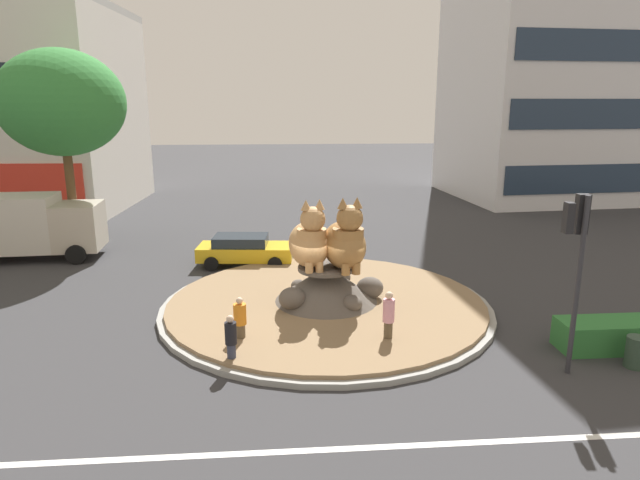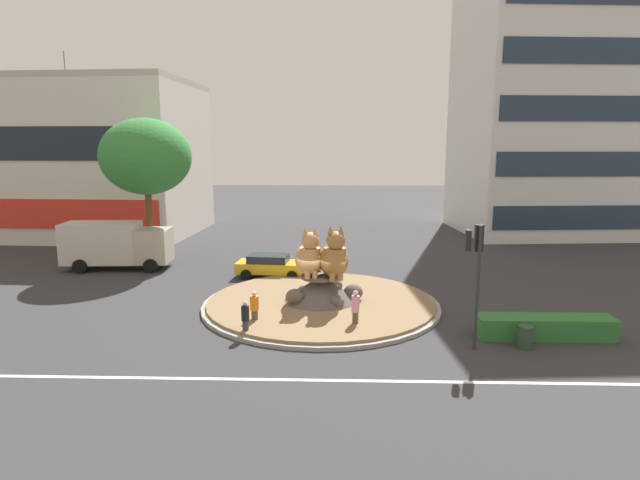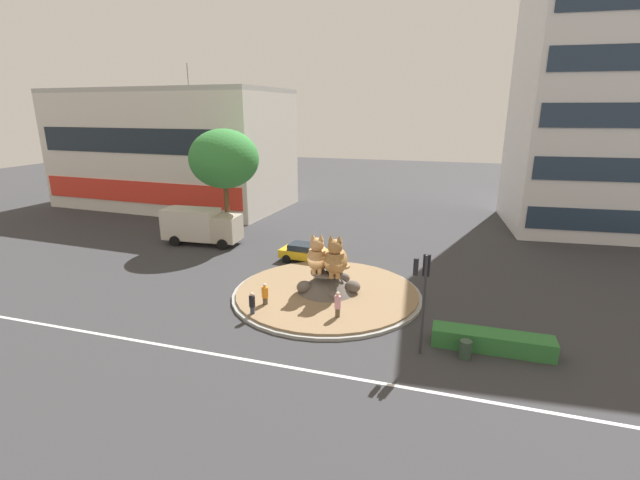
{
  "view_description": "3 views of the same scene",
  "coord_description": "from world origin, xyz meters",
  "px_view_note": "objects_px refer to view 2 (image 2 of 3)",
  "views": [
    {
      "loc": [
        -1.69,
        -18.67,
        7.24
      ],
      "look_at": [
        -0.19,
        0.33,
        2.47
      ],
      "focal_mm": 31.04,
      "sensor_mm": 36.0,
      "label": 1
    },
    {
      "loc": [
        0.69,
        -24.82,
        7.9
      ],
      "look_at": [
        -0.05,
        -0.12,
        3.38
      ],
      "focal_mm": 28.99,
      "sensor_mm": 36.0,
      "label": 2
    },
    {
      "loc": [
        7.12,
        -24.71,
        11.15
      ],
      "look_at": [
        -1.03,
        1.9,
        2.98
      ],
      "focal_mm": 24.85,
      "sensor_mm": 36.0,
      "label": 3
    }
  ],
  "objects_px": {
    "traffic_light_mast": "(476,259)",
    "sedan_on_far_lane": "(271,265)",
    "pedestrian_pink_shirt": "(355,309)",
    "delivery_box_truck": "(116,244)",
    "office_tower": "(563,63)",
    "shophouse_block": "(46,159)",
    "pedestrian_orange_shirt": "(254,308)",
    "pedestrian_black_shirt": "(245,318)",
    "broadleaf_tree_behind_island": "(146,157)",
    "cat_statue_tabby": "(334,258)",
    "litter_bin": "(525,337)",
    "cat_statue_calico": "(309,257)"
  },
  "relations": [
    {
      "from": "litter_bin",
      "to": "sedan_on_far_lane",
      "type": "bearing_deg",
      "value": 136.39
    },
    {
      "from": "pedestrian_black_shirt",
      "to": "litter_bin",
      "type": "xyz_separation_m",
      "value": [
        11.27,
        -0.84,
        -0.38
      ]
    },
    {
      "from": "sedan_on_far_lane",
      "to": "litter_bin",
      "type": "height_order",
      "value": "sedan_on_far_lane"
    },
    {
      "from": "traffic_light_mast",
      "to": "litter_bin",
      "type": "relative_size",
      "value": 5.48
    },
    {
      "from": "cat_statue_calico",
      "to": "shophouse_block",
      "type": "height_order",
      "value": "shophouse_block"
    },
    {
      "from": "office_tower",
      "to": "pedestrian_pink_shirt",
      "type": "distance_m",
      "value": 35.83
    },
    {
      "from": "delivery_box_truck",
      "to": "office_tower",
      "type": "bearing_deg",
      "value": 21.31
    },
    {
      "from": "cat_statue_tabby",
      "to": "litter_bin",
      "type": "relative_size",
      "value": 3.03
    },
    {
      "from": "pedestrian_black_shirt",
      "to": "litter_bin",
      "type": "height_order",
      "value": "pedestrian_black_shirt"
    },
    {
      "from": "pedestrian_orange_shirt",
      "to": "delivery_box_truck",
      "type": "height_order",
      "value": "delivery_box_truck"
    },
    {
      "from": "shophouse_block",
      "to": "pedestrian_orange_shirt",
      "type": "xyz_separation_m",
      "value": [
        22.64,
        -24.58,
        -5.93
      ]
    },
    {
      "from": "traffic_light_mast",
      "to": "broadleaf_tree_behind_island",
      "type": "bearing_deg",
      "value": 53.66
    },
    {
      "from": "traffic_light_mast",
      "to": "sedan_on_far_lane",
      "type": "xyz_separation_m",
      "value": [
        -9.32,
        10.97,
        -2.87
      ]
    },
    {
      "from": "office_tower",
      "to": "sedan_on_far_lane",
      "type": "relative_size",
      "value": 6.89
    },
    {
      "from": "shophouse_block",
      "to": "delivery_box_truck",
      "type": "relative_size",
      "value": 4.05
    },
    {
      "from": "cat_statue_calico",
      "to": "litter_bin",
      "type": "distance_m",
      "value": 10.44
    },
    {
      "from": "broadleaf_tree_behind_island",
      "to": "litter_bin",
      "type": "relative_size",
      "value": 10.79
    },
    {
      "from": "shophouse_block",
      "to": "pedestrian_orange_shirt",
      "type": "distance_m",
      "value": 33.94
    },
    {
      "from": "pedestrian_orange_shirt",
      "to": "broadleaf_tree_behind_island",
      "type": "bearing_deg",
      "value": -43.27
    },
    {
      "from": "sedan_on_far_lane",
      "to": "litter_bin",
      "type": "xyz_separation_m",
      "value": [
        11.44,
        -10.9,
        -0.3
      ]
    },
    {
      "from": "pedestrian_orange_shirt",
      "to": "pedestrian_black_shirt",
      "type": "height_order",
      "value": "pedestrian_orange_shirt"
    },
    {
      "from": "traffic_light_mast",
      "to": "pedestrian_pink_shirt",
      "type": "relative_size",
      "value": 2.79
    },
    {
      "from": "broadleaf_tree_behind_island",
      "to": "pedestrian_orange_shirt",
      "type": "bearing_deg",
      "value": -53.83
    },
    {
      "from": "pedestrian_black_shirt",
      "to": "litter_bin",
      "type": "distance_m",
      "value": 11.31
    },
    {
      "from": "office_tower",
      "to": "pedestrian_pink_shirt",
      "type": "bearing_deg",
      "value": -130.17
    },
    {
      "from": "cat_statue_tabby",
      "to": "delivery_box_truck",
      "type": "relative_size",
      "value": 0.4
    },
    {
      "from": "office_tower",
      "to": "delivery_box_truck",
      "type": "xyz_separation_m",
      "value": [
        -34.25,
        -15.86,
        -13.42
      ]
    },
    {
      "from": "cat_statue_calico",
      "to": "pedestrian_black_shirt",
      "type": "xyz_separation_m",
      "value": [
        -2.46,
        -4.37,
        -1.66
      ]
    },
    {
      "from": "cat_statue_tabby",
      "to": "office_tower",
      "type": "xyz_separation_m",
      "value": [
        20.1,
        23.72,
        12.55
      ]
    },
    {
      "from": "pedestrian_black_shirt",
      "to": "pedestrian_pink_shirt",
      "type": "height_order",
      "value": "pedestrian_pink_shirt"
    },
    {
      "from": "sedan_on_far_lane",
      "to": "delivery_box_truck",
      "type": "bearing_deg",
      "value": 174.81
    },
    {
      "from": "pedestrian_pink_shirt",
      "to": "delivery_box_truck",
      "type": "xyz_separation_m",
      "value": [
        -15.1,
        10.92,
        0.72
      ]
    },
    {
      "from": "broadleaf_tree_behind_island",
      "to": "pedestrian_pink_shirt",
      "type": "xyz_separation_m",
      "value": [
        13.4,
        -12.62,
        -6.23
      ]
    },
    {
      "from": "cat_statue_calico",
      "to": "office_tower",
      "type": "relative_size",
      "value": 0.09
    },
    {
      "from": "cat_statue_tabby",
      "to": "pedestrian_pink_shirt",
      "type": "bearing_deg",
      "value": 6.83
    },
    {
      "from": "shophouse_block",
      "to": "office_tower",
      "type": "distance_m",
      "value": 47.03
    },
    {
      "from": "broadleaf_tree_behind_island",
      "to": "delivery_box_truck",
      "type": "xyz_separation_m",
      "value": [
        -1.69,
        -1.7,
        -5.52
      ]
    },
    {
      "from": "office_tower",
      "to": "broadleaf_tree_behind_island",
      "type": "distance_m",
      "value": 36.37
    },
    {
      "from": "pedestrian_black_shirt",
      "to": "pedestrian_orange_shirt",
      "type": "bearing_deg",
      "value": -29.04
    },
    {
      "from": "shophouse_block",
      "to": "pedestrian_black_shirt",
      "type": "distance_m",
      "value": 34.84
    },
    {
      "from": "traffic_light_mast",
      "to": "sedan_on_far_lane",
      "type": "bearing_deg",
      "value": 43.03
    },
    {
      "from": "cat_statue_calico",
      "to": "cat_statue_tabby",
      "type": "relative_size",
      "value": 0.98
    },
    {
      "from": "delivery_box_truck",
      "to": "litter_bin",
      "type": "bearing_deg",
      "value": -33.94
    },
    {
      "from": "shophouse_block",
      "to": "litter_bin",
      "type": "distance_m",
      "value": 43.55
    },
    {
      "from": "cat_statue_tabby",
      "to": "broadleaf_tree_behind_island",
      "type": "relative_size",
      "value": 0.28
    },
    {
      "from": "cat_statue_calico",
      "to": "shophouse_block",
      "type": "bearing_deg",
      "value": -141.46
    },
    {
      "from": "traffic_light_mast",
      "to": "shophouse_block",
      "type": "bearing_deg",
      "value": 52.33
    },
    {
      "from": "delivery_box_truck",
      "to": "sedan_on_far_lane",
      "type": "bearing_deg",
      "value": -13.81
    },
    {
      "from": "traffic_light_mast",
      "to": "pedestrian_black_shirt",
      "type": "relative_size",
      "value": 3.15
    },
    {
      "from": "traffic_light_mast",
      "to": "litter_bin",
      "type": "height_order",
      "value": "traffic_light_mast"
    }
  ]
}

